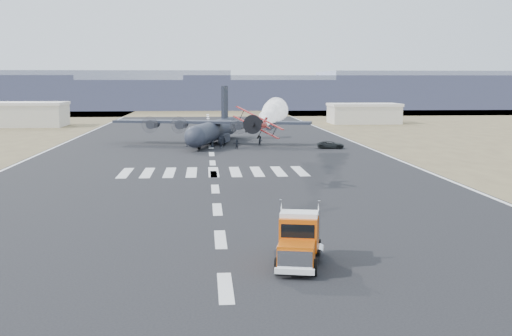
{
  "coord_description": "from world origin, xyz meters",
  "views": [
    {
      "loc": [
        -1.14,
        -37.37,
        12.35
      ],
      "look_at": [
        3.8,
        24.21,
        4.0
      ],
      "focal_mm": 45.0,
      "sensor_mm": 36.0,
      "label": 1
    }
  ],
  "objects": [
    {
      "name": "crew_h",
      "position": [
        2.57,
        84.91,
        0.82
      ],
      "size": [
        0.94,
        0.89,
        1.65
      ],
      "primitive_type": "imported",
      "rotation": [
        0.0,
        0.0,
        5.61
      ],
      "color": "black",
      "rests_on": "ground"
    },
    {
      "name": "crew_e",
      "position": [
        0.2,
        83.44,
        0.86
      ],
      "size": [
        0.98,
        0.93,
        1.72
      ],
      "primitive_type": "imported",
      "rotation": [
        0.0,
        0.0,
        5.6
      ],
      "color": "black",
      "rests_on": "ground"
    },
    {
      "name": "ridge_seg_c",
      "position": [
        -65.0,
        260.0,
        8.5
      ],
      "size": [
        150.0,
        50.0,
        17.0
      ],
      "primitive_type": "cube",
      "color": "gray",
      "rests_on": "ground"
    },
    {
      "name": "crew_f",
      "position": [
        4.7,
        80.22,
        0.88
      ],
      "size": [
        1.64,
        1.38,
        1.77
      ],
      "primitive_type": "imported",
      "rotation": [
        0.0,
        0.0,
        5.67
      ],
      "color": "black",
      "rests_on": "ground"
    },
    {
      "name": "ridge_seg_e",
      "position": [
        65.0,
        260.0,
        7.5
      ],
      "size": [
        150.0,
        50.0,
        15.0
      ],
      "primitive_type": "cube",
      "color": "gray",
      "rests_on": "ground"
    },
    {
      "name": "crew_c",
      "position": [
        -4.52,
        84.98,
        0.85
      ],
      "size": [
        1.19,
        1.06,
        1.7
      ],
      "primitive_type": "imported",
      "rotation": [
        0.0,
        0.0,
        2.51
      ],
      "color": "black",
      "rests_on": "ground"
    },
    {
      "name": "scrub_far",
      "position": [
        0.0,
        230.0,
        0.0
      ],
      "size": [
        500.0,
        80.0,
        0.0
      ],
      "primitive_type": "cube",
      "color": "brown",
      "rests_on": "ground"
    },
    {
      "name": "ridge_seg_d",
      "position": [
        0.0,
        260.0,
        6.5
      ],
      "size": [
        150.0,
        50.0,
        13.0
      ],
      "primitive_type": "cube",
      "color": "gray",
      "rests_on": "ground"
    },
    {
      "name": "hangar_right",
      "position": [
        46.0,
        150.0,
        3.01
      ],
      "size": [
        20.5,
        12.5,
        5.9
      ],
      "color": "#B6B0A1",
      "rests_on": "ground"
    },
    {
      "name": "aerobatic_biplane",
      "position": [
        5.02,
        36.23,
        7.46
      ],
      "size": [
        5.63,
        5.6,
        3.83
      ],
      "rotation": [
        0.0,
        0.44,
        -0.18
      ],
      "color": "#A62B0B"
    },
    {
      "name": "ridge_seg_f",
      "position": [
        130.0,
        260.0,
        8.5
      ],
      "size": [
        150.0,
        50.0,
        17.0
      ],
      "primitive_type": "cube",
      "color": "gray",
      "rests_on": "ground"
    },
    {
      "name": "crew_g",
      "position": [
        -2.31,
        84.3,
        0.88
      ],
      "size": [
        0.7,
        0.6,
        1.76
      ],
      "primitive_type": "imported",
      "rotation": [
        0.0,
        0.0,
        0.12
      ],
      "color": "black",
      "rests_on": "ground"
    },
    {
      "name": "semi_truck",
      "position": [
        5.18,
        4.76,
        1.78
      ],
      "size": [
        4.1,
        8.27,
        3.63
      ],
      "rotation": [
        0.0,
        0.0,
        -0.22
      ],
      "color": "black",
      "rests_on": "ground"
    },
    {
      "name": "crew_a",
      "position": [
        1.76,
        81.4,
        0.95
      ],
      "size": [
        0.88,
        0.89,
        1.89
      ],
      "primitive_type": "imported",
      "rotation": [
        0.0,
        0.0,
        5.42
      ],
      "color": "black",
      "rests_on": "ground"
    },
    {
      "name": "hangar_left",
      "position": [
        -52.0,
        145.0,
        3.41
      ],
      "size": [
        24.5,
        14.5,
        6.7
      ],
      "color": "#B6B0A1",
      "rests_on": "ground"
    },
    {
      "name": "transport_aircraft",
      "position": [
        0.63,
        91.09,
        2.95
      ],
      "size": [
        39.27,
        32.12,
        11.43
      ],
      "rotation": [
        0.0,
        0.0,
        -0.24
      ],
      "color": "black",
      "rests_on": "ground"
    },
    {
      "name": "crew_d",
      "position": [
        -1.9,
        86.69,
        0.89
      ],
      "size": [
        1.13,
        0.74,
        1.77
      ],
      "primitive_type": "imported",
      "rotation": [
        0.0,
        0.0,
        0.22
      ],
      "color": "black",
      "rests_on": "ground"
    },
    {
      "name": "crew_b",
      "position": [
        9.67,
        86.63,
        0.9
      ],
      "size": [
        1.01,
        0.99,
        1.8
      ],
      "primitive_type": "imported",
      "rotation": [
        0.0,
        0.0,
        0.74
      ],
      "color": "black",
      "rests_on": "ground"
    },
    {
      "name": "runway_markings",
      "position": [
        0.0,
        60.0,
        0.01
      ],
      "size": [
        60.0,
        260.0,
        0.01
      ],
      "primitive_type": null,
      "color": "silver",
      "rests_on": "ground"
    },
    {
      "name": "smoke_trail",
      "position": [
        9.72,
        62.66,
        7.69
      ],
      "size": [
        7.62,
        32.42,
        3.83
      ],
      "rotation": [
        0.0,
        0.0,
        -0.18
      ],
      "color": "white"
    },
    {
      "name": "support_vehicle",
      "position": [
        22.18,
        79.64,
        0.7
      ],
      "size": [
        5.33,
        3.12,
        1.39
      ],
      "primitive_type": "imported",
      "rotation": [
        0.0,
        0.0,
        1.4
      ],
      "color": "black",
      "rests_on": "ground"
    },
    {
      "name": "ground",
      "position": [
        0.0,
        0.0,
        0.0
      ],
      "size": [
        500.0,
        500.0,
        0.0
      ],
      "primitive_type": "plane",
      "color": "black",
      "rests_on": "ground"
    }
  ]
}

